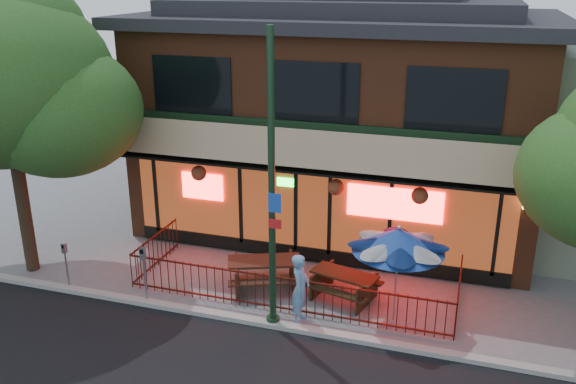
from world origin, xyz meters
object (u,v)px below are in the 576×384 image
at_px(street_light, 272,202).
at_px(pedestrian, 300,289).
at_px(picnic_table_left, 265,269).
at_px(street_tree_left, 6,69).
at_px(picnic_table_right, 344,282).
at_px(parking_meter_near, 144,266).
at_px(parking_meter_far, 66,258).
at_px(patio_umbrella, 399,240).

distance_m(street_light, pedestrian, 2.36).
bearing_deg(street_light, picnic_table_left, 115.80).
relative_size(street_light, picnic_table_left, 2.99).
distance_m(street_tree_left, picnic_table_right, 10.27).
height_order(street_light, street_tree_left, street_tree_left).
height_order(picnic_table_right, parking_meter_near, parking_meter_near).
bearing_deg(street_tree_left, picnic_table_left, 7.45).
xyz_separation_m(street_light, street_tree_left, (-7.46, 0.79, 2.52)).
xyz_separation_m(street_light, picnic_table_right, (1.35, 1.74, -2.67)).
height_order(street_tree_left, picnic_table_left, street_tree_left).
bearing_deg(parking_meter_near, pedestrian, 4.86).
bearing_deg(picnic_table_right, picnic_table_left, -177.74).
xyz_separation_m(street_light, pedestrian, (0.58, 0.34, -2.26)).
height_order(street_light, pedestrian, street_light).
bearing_deg(parking_meter_near, picnic_table_right, 20.04).
relative_size(street_tree_left, picnic_table_right, 4.10).
bearing_deg(parking_meter_near, street_light, -0.04).
height_order(picnic_table_left, parking_meter_far, parking_meter_far).
height_order(picnic_table_right, patio_umbrella, patio_umbrella).
bearing_deg(picnic_table_right, parking_meter_far, -166.25).
xyz_separation_m(patio_umbrella, parking_meter_far, (-8.50, -1.10, -1.21)).
bearing_deg(street_light, parking_meter_far, 179.97).
height_order(street_light, picnic_table_right, street_light).
relative_size(street_tree_left, patio_umbrella, 3.24).
distance_m(street_light, parking_meter_near, 4.02).
xyz_separation_m(patio_umbrella, parking_meter_near, (-6.16, -1.10, -1.07)).
height_order(picnic_table_left, pedestrian, pedestrian).
distance_m(patio_umbrella, pedestrian, 2.60).
relative_size(street_light, parking_meter_near, 4.50).
bearing_deg(patio_umbrella, street_light, -158.04).
xyz_separation_m(pedestrian, parking_meter_near, (-4.01, -0.34, 0.17)).
bearing_deg(picnic_table_left, parking_meter_far, -161.54).
relative_size(street_tree_left, parking_meter_near, 5.18).
bearing_deg(parking_meter_far, street_light, -0.03).
bearing_deg(parking_meter_far, picnic_table_right, 13.75).
bearing_deg(parking_meter_far, patio_umbrella, 7.37).
xyz_separation_m(picnic_table_left, patio_umbrella, (3.54, -0.56, 1.58)).
bearing_deg(parking_meter_near, patio_umbrella, 10.13).
xyz_separation_m(picnic_table_right, patio_umbrella, (1.39, -0.64, 1.65)).
bearing_deg(street_tree_left, parking_meter_near, -11.03).
bearing_deg(picnic_table_right, parking_meter_near, -159.96).
bearing_deg(street_light, parking_meter_near, 179.96).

